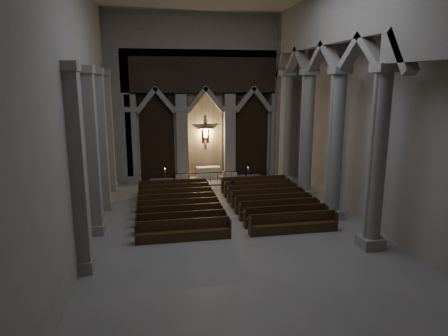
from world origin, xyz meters
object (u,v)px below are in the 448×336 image
object	(u,v)px
altar_rail	(210,177)
pews	(225,206)
altar	(208,173)
worshipper	(233,188)
candle_stand_left	(165,184)
candle_stand_right	(248,180)

from	to	relation	value
altar_rail	pews	bearing A→B (deg)	-90.00
altar	worshipper	distance (m)	4.70
altar_rail	candle_stand_left	bearing A→B (deg)	-171.32
candle_stand_right	worshipper	distance (m)	3.41
altar	pews	world-z (taller)	altar
altar	altar_rail	size ratio (longest dim) A/B	0.33
pews	altar_rail	bearing A→B (deg)	90.00
altar	candle_stand_left	xyz separation A→B (m)	(-3.27, -2.17, -0.18)
altar	candle_stand_right	size ratio (longest dim) A/B	1.39
altar	candle_stand_left	distance (m)	3.93
altar_rail	candle_stand_right	distance (m)	2.77
altar_rail	altar	bearing A→B (deg)	87.22
candle_stand_left	pews	distance (m)	6.09
altar_rail	worshipper	bearing A→B (deg)	-70.40
altar_rail	candle_stand_left	size ratio (longest dim) A/B	3.43
altar_rail	pews	distance (m)	5.69
candle_stand_right	candle_stand_left	bearing A→B (deg)	-175.16
altar	candle_stand_left	bearing A→B (deg)	-146.49
candle_stand_left	pews	world-z (taller)	candle_stand_left
worshipper	altar	bearing A→B (deg)	81.78
candle_stand_right	worshipper	xyz separation A→B (m)	(-1.71, -2.94, 0.23)
candle_stand_left	pews	size ratio (longest dim) A/B	0.15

